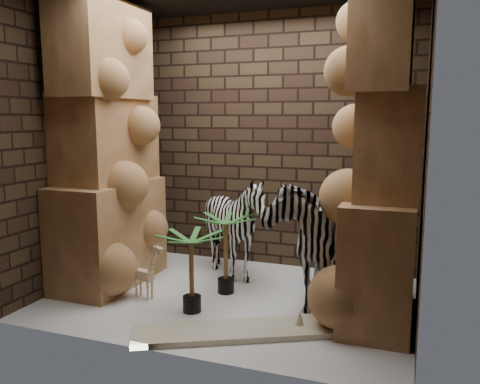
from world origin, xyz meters
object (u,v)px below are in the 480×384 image
at_px(palm_back, 192,272).
at_px(giraffe_toy, 144,269).
at_px(surfboard, 232,331).
at_px(palm_front, 226,254).
at_px(zebra_left, 235,232).
at_px(zebra_right, 308,227).

bearing_deg(palm_back, giraffe_toy, 166.00).
relative_size(giraffe_toy, surfboard, 0.37).
distance_m(palm_front, surfboard, 1.05).
distance_m(giraffe_toy, palm_back, 0.62).
bearing_deg(giraffe_toy, zebra_left, 67.58).
bearing_deg(surfboard, palm_front, 87.56).
bearing_deg(zebra_left, palm_back, -96.88).
distance_m(zebra_right, giraffe_toy, 1.67).
distance_m(zebra_left, palm_back, 1.04).
height_order(zebra_right, surfboard, zebra_right).
relative_size(zebra_right, surfboard, 0.90).
relative_size(palm_front, surfboard, 0.50).
bearing_deg(palm_front, giraffe_toy, -149.64).
bearing_deg(giraffe_toy, palm_front, 44.05).
bearing_deg(giraffe_toy, zebra_right, 31.77).
distance_m(palm_front, palm_back, 0.58).
bearing_deg(zebra_left, zebra_right, -27.28).
height_order(giraffe_toy, palm_back, palm_back).
bearing_deg(zebra_right, zebra_left, 150.42).
xyz_separation_m(zebra_right, palm_front, (-0.82, -0.08, -0.33)).
xyz_separation_m(zebra_left, surfboard, (0.48, -1.34, -0.51)).
height_order(zebra_left, giraffe_toy, zebra_left).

